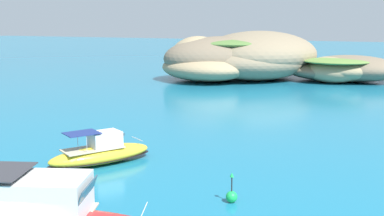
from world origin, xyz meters
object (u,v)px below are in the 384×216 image
object	(u,v)px
islet_large	(240,57)
channel_buoy	(232,196)
motorboat_yellow	(101,153)
islet_small	(340,69)

from	to	relation	value
islet_large	channel_buoy	world-z (taller)	islet_large
islet_large	motorboat_yellow	size ratio (longest dim) A/B	4.14
islet_small	motorboat_yellow	distance (m)	49.09
islet_small	islet_large	bearing A→B (deg)	-166.76
islet_large	channel_buoy	distance (m)	50.64
islet_small	motorboat_yellow	xyz separation A→B (m)	(-7.50, -48.50, -1.10)
islet_small	channel_buoy	bearing A→B (deg)	-87.83
islet_small	channel_buoy	world-z (taller)	islet_small
islet_large	channel_buoy	xyz separation A→B (m)	(15.96, -47.98, -2.84)
motorboat_yellow	islet_large	bearing A→B (deg)	98.21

